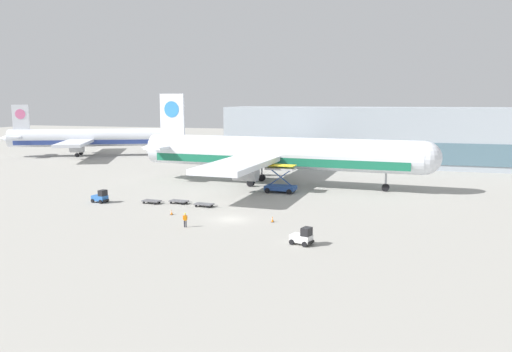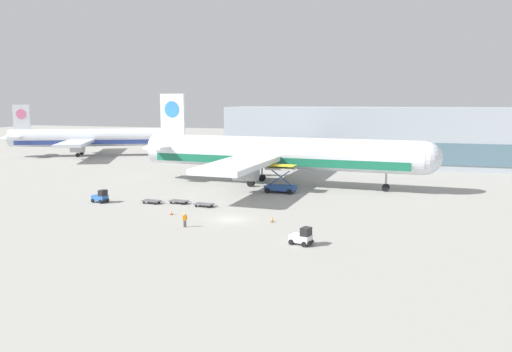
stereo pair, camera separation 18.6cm
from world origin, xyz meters
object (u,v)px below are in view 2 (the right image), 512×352
Objects in this scene: scissor_lift_loader at (281,182)px; ground_crew_near at (185,219)px; baggage_dolly_second at (179,201)px; baggage_dolly_third at (204,204)px; baggage_tug_mid at (302,237)px; airplane_distant at (89,138)px; traffic_cone_far at (171,212)px; airplane_main at (274,154)px; baggage_dolly_lead at (152,201)px; baggage_tug_foreground at (101,197)px; traffic_cone_near at (272,219)px.

scissor_lift_loader reaches higher than ground_crew_near.
scissor_lift_loader is 1.43× the size of baggage_dolly_second.
baggage_dolly_third is 12.13m from ground_crew_near.
baggage_tug_mid is 0.73× the size of baggage_dolly_second.
traffic_cone_far is at bearing -71.82° from airplane_distant.
baggage_tug_mid is at bearing -67.93° from airplane_main.
baggage_dolly_lead is (-26.52, 15.33, -0.49)m from baggage_tug_mid.
baggage_tug_foreground is at bearing -170.03° from baggage_dolly_third.
baggage_dolly_second is 1.00× the size of baggage_dolly_third.
baggage_dolly_lead is at bearing -72.28° from airplane_distant.
baggage_dolly_third is (-8.30, -14.69, -1.46)m from scissor_lift_loader.
airplane_main is at bearing 126.24° from baggage_tug_mid.
ground_crew_near is (2.26, -11.90, 0.68)m from baggage_dolly_third.
baggage_dolly_second is (-9.79, -20.77, -5.45)m from airplane_main.
ground_crew_near is (-6.03, -26.60, -0.78)m from scissor_lift_loader.
baggage_dolly_third is at bearing 4.84° from baggage_dolly_lead.
baggage_dolly_lead is at bearing 114.08° from ground_crew_near.
baggage_dolly_third is (16.66, 1.49, -0.49)m from baggage_tug_foreground.
baggage_tug_mid is at bearing -12.24° from baggage_tug_foreground.
baggage_dolly_lead is at bearing 20.20° from baggage_tug_foreground.
airplane_main is at bearing 56.48° from baggage_tug_foreground.
scissor_lift_loader is at bearing -63.33° from airplane_main.
scissor_lift_loader is 22.49m from baggage_dolly_lead.
ground_crew_near is at bearing -150.63° from traffic_cone_near.
airplane_main is 10.83× the size of scissor_lift_loader.
traffic_cone_near is at bearing 10.90° from ground_crew_near.
baggage_tug_mid is 3.91× the size of traffic_cone_far.
scissor_lift_loader is at bearing -55.24° from airplane_distant.
baggage_dolly_second is at bearing -111.97° from airplane_main.
baggage_tug_mid is 0.73× the size of baggage_dolly_lead.
baggage_tug_foreground is 0.71× the size of baggage_dolly_lead.
ground_crew_near is at bearing -42.60° from baggage_dolly_lead.
airplane_main is at bearing 81.44° from baggage_dolly_third.
baggage_tug_foreground is at bearing 175.60° from baggage_tug_mid.
baggage_tug_mid is 30.64m from baggage_dolly_lead.
baggage_dolly_second is at bearing 171.66° from baggage_dolly_third.
airplane_main is at bearing 69.60° from baggage_dolly_second.
baggage_tug_mid is 15.97m from ground_crew_near.
baggage_dolly_second and baggage_dolly_third have the same top height.
baggage_dolly_lead is 1.00× the size of baggage_dolly_third.
baggage_tug_mid reaches higher than traffic_cone_far.
baggage_dolly_third is at bearing 152.51° from traffic_cone_near.
traffic_cone_far is at bearing -113.88° from scissor_lift_loader.
scissor_lift_loader is 31.53m from baggage_tug_mid.
baggage_dolly_lead is at bearing 167.41° from baggage_tug_mid.
baggage_dolly_lead is 8.77m from traffic_cone_far.
traffic_cone_far is at bearing 172.97° from baggage_tug_mid.
ground_crew_near is at bearing -72.08° from airplane_distant.
baggage_dolly_lead is (-13.87, -21.84, -5.45)m from airplane_main.
baggage_tug_foreground is at bearing 132.71° from ground_crew_near.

